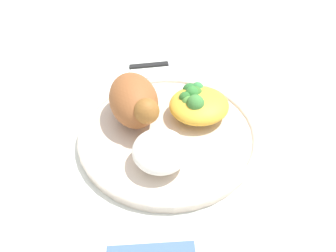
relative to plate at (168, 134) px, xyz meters
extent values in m
plane|color=silver|center=(0.00, 0.00, -0.01)|extent=(2.00, 2.00, 0.00)
cylinder|color=beige|center=(0.00, 0.00, 0.00)|extent=(0.29, 0.29, 0.01)
torus|color=beige|center=(0.00, 0.00, 0.00)|extent=(0.29, 0.29, 0.01)
ellipsoid|color=brown|center=(-0.05, -0.05, 0.04)|extent=(0.12, 0.08, 0.07)
sphere|color=brown|center=(0.00, -0.03, 0.06)|extent=(0.04, 0.04, 0.04)
ellipsoid|color=white|center=(0.06, -0.03, 0.03)|extent=(0.08, 0.08, 0.04)
ellipsoid|color=gold|center=(-0.03, 0.06, 0.03)|extent=(0.09, 0.10, 0.04)
sphere|color=#4B8A36|center=(-0.03, 0.04, 0.04)|extent=(0.02, 0.02, 0.02)
sphere|color=#327932|center=(-0.04, 0.05, 0.04)|extent=(0.02, 0.02, 0.02)
sphere|color=#3E8038|center=(-0.02, 0.05, 0.04)|extent=(0.03, 0.03, 0.03)
sphere|color=#398644|center=(-0.06, 0.07, 0.04)|extent=(0.02, 0.02, 0.02)
sphere|color=#2A7530|center=(-0.01, 0.06, 0.03)|extent=(0.02, 0.02, 0.02)
sphere|color=#2E6C2A|center=(-0.04, 0.04, 0.04)|extent=(0.02, 0.02, 0.02)
sphere|color=#37702A|center=(-0.05, 0.06, 0.04)|extent=(0.03, 0.03, 0.03)
sphere|color=#2C6B30|center=(-0.06, 0.05, 0.03)|extent=(0.03, 0.03, 0.03)
cube|color=silver|center=(-0.17, 0.01, -0.01)|extent=(0.02, 0.11, 0.01)
cube|color=silver|center=(-0.17, 0.08, -0.01)|extent=(0.03, 0.04, 0.00)
cube|color=black|center=(-0.21, 0.01, -0.01)|extent=(0.02, 0.08, 0.01)
cube|color=#B2B2B7|center=(-0.20, 0.11, -0.01)|extent=(0.03, 0.11, 0.00)
camera|label=1|loc=(0.40, -0.10, 0.42)|focal=38.82mm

